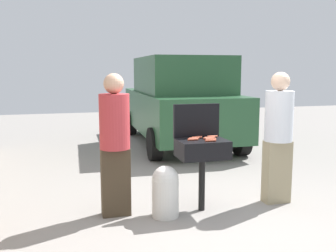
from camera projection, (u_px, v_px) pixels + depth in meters
ground_plane at (219, 218)px, 4.54m from camera, size 24.00×24.00×0.00m
bbq_grill at (202, 151)px, 4.68m from camera, size 0.60×0.44×0.89m
grill_lid_open at (196, 120)px, 4.84m from camera, size 0.60×0.05×0.42m
hot_dog_0 at (209, 138)px, 4.70m from camera, size 0.13×0.03×0.03m
hot_dog_1 at (211, 139)px, 4.64m from camera, size 0.13×0.04×0.03m
hot_dog_2 at (210, 138)px, 4.74m from camera, size 0.13×0.03×0.03m
hot_dog_3 at (193, 139)px, 4.62m from camera, size 0.13×0.03×0.03m
hot_dog_4 at (211, 141)px, 4.54m from camera, size 0.13×0.03×0.03m
hot_dog_5 at (212, 136)px, 4.83m from camera, size 0.13×0.03×0.03m
hot_dog_6 at (194, 138)px, 4.69m from camera, size 0.13×0.03×0.03m
hot_dog_7 at (197, 137)px, 4.77m from camera, size 0.13×0.03×0.03m
propane_tank at (165, 190)px, 4.53m from camera, size 0.32×0.32×0.62m
person_left at (115, 140)px, 4.50m from camera, size 0.36×0.36×1.69m
person_right at (278, 133)px, 4.95m from camera, size 0.36×0.36×1.71m
parked_minivan at (179, 101)px, 8.92m from camera, size 2.14×4.46×2.02m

